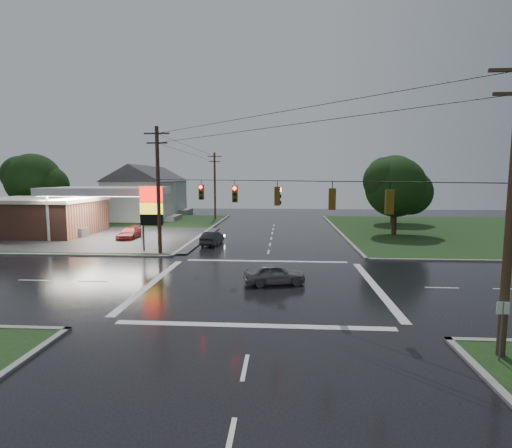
# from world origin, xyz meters

# --- Properties ---
(ground) EXTENTS (120.00, 120.00, 0.00)m
(ground) POSITION_xyz_m (0.00, 0.00, 0.00)
(ground) COLOR black
(ground) RESTS_ON ground
(grass_nw) EXTENTS (36.00, 36.00, 0.08)m
(grass_nw) POSITION_xyz_m (-26.00, 26.00, 0.04)
(grass_nw) COLOR #173216
(grass_nw) RESTS_ON ground
(grass_ne) EXTENTS (36.00, 36.00, 0.08)m
(grass_ne) POSITION_xyz_m (26.00, 26.00, 0.04)
(grass_ne) COLOR #173216
(grass_ne) RESTS_ON ground
(gas_station) EXTENTS (26.20, 18.00, 5.60)m
(gas_station) POSITION_xyz_m (-25.68, 19.70, 2.55)
(gas_station) COLOR #2D2D2D
(gas_station) RESTS_ON ground
(pylon_sign) EXTENTS (2.00, 0.35, 6.00)m
(pylon_sign) POSITION_xyz_m (-10.50, 10.50, 4.01)
(pylon_sign) COLOR #59595E
(pylon_sign) RESTS_ON ground
(utility_pole_nw) EXTENTS (2.20, 0.32, 11.00)m
(utility_pole_nw) POSITION_xyz_m (-9.50, 9.50, 5.72)
(utility_pole_nw) COLOR #382619
(utility_pole_nw) RESTS_ON ground
(utility_pole_se) EXTENTS (2.20, 0.32, 11.00)m
(utility_pole_se) POSITION_xyz_m (9.50, -9.50, 5.72)
(utility_pole_se) COLOR #382619
(utility_pole_se) RESTS_ON ground
(utility_pole_n) EXTENTS (2.20, 0.32, 10.50)m
(utility_pole_n) POSITION_xyz_m (-9.50, 38.00, 5.47)
(utility_pole_n) COLOR #382619
(utility_pole_n) RESTS_ON ground
(traffic_signals) EXTENTS (26.87, 26.87, 1.47)m
(traffic_signals) POSITION_xyz_m (0.02, -0.02, 6.48)
(traffic_signals) COLOR black
(traffic_signals) RESTS_ON ground
(house_near) EXTENTS (11.05, 8.48, 8.60)m
(house_near) POSITION_xyz_m (-20.95, 36.00, 4.41)
(house_near) COLOR silver
(house_near) RESTS_ON ground
(house_far) EXTENTS (11.05, 8.48, 8.60)m
(house_far) POSITION_xyz_m (-21.95, 48.00, 4.41)
(house_far) COLOR silver
(house_far) RESTS_ON ground
(tree_nw_behind) EXTENTS (8.93, 7.60, 10.00)m
(tree_nw_behind) POSITION_xyz_m (-33.84, 29.99, 6.18)
(tree_nw_behind) COLOR black
(tree_nw_behind) RESTS_ON ground
(tree_ne_near) EXTENTS (7.99, 6.80, 8.98)m
(tree_ne_near) POSITION_xyz_m (14.14, 21.99, 5.56)
(tree_ne_near) COLOR black
(tree_ne_near) RESTS_ON ground
(tree_ne_far) EXTENTS (8.46, 7.20, 9.80)m
(tree_ne_far) POSITION_xyz_m (17.15, 33.99, 6.18)
(tree_ne_far) COLOR black
(tree_ne_far) RESTS_ON ground
(car_north) EXTENTS (1.85, 4.17, 1.33)m
(car_north) POSITION_xyz_m (-5.74, 14.47, 0.67)
(car_north) COLOR black
(car_north) RESTS_ON ground
(car_crossing) EXTENTS (4.12, 2.38, 1.32)m
(car_crossing) POSITION_xyz_m (0.79, 0.18, 0.66)
(car_crossing) COLOR slate
(car_crossing) RESTS_ON ground
(car_pump) EXTENTS (1.89, 4.54, 1.31)m
(car_pump) POSITION_xyz_m (-15.25, 17.37, 0.66)
(car_pump) COLOR maroon
(car_pump) RESTS_ON ground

